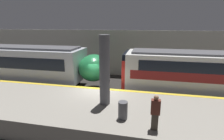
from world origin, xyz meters
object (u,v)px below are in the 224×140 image
at_px(train_modern, 1,64).
at_px(person_waiting, 155,112).
at_px(support_pillar_near, 105,71).
at_px(trash_bin, 123,110).

distance_m(train_modern, person_waiting, 15.28).
height_order(support_pillar_near, person_waiting, support_pillar_near).
relative_size(support_pillar_near, train_modern, 0.19).
bearing_deg(support_pillar_near, person_waiting, -36.83).
relative_size(train_modern, person_waiting, 12.69).
height_order(train_modern, person_waiting, train_modern).
bearing_deg(person_waiting, support_pillar_near, 143.17).
xyz_separation_m(train_modern, trash_bin, (12.37, -5.94, -0.31)).
bearing_deg(train_modern, support_pillar_near, -22.12).
relative_size(person_waiting, trash_bin, 1.83).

